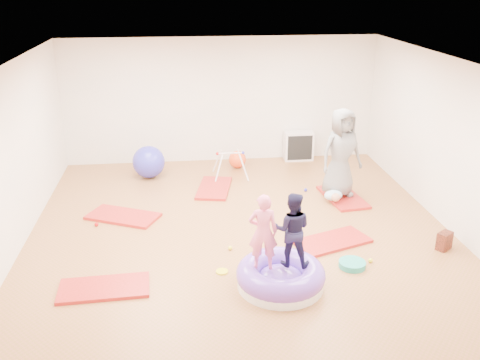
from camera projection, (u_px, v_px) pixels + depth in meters
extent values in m
cube|color=#A1603C|center=(242.00, 238.00, 8.77)|extent=(7.00, 8.00, 0.01)
cube|color=silver|center=(242.00, 66.00, 7.77)|extent=(7.00, 8.00, 0.01)
cube|color=white|center=(221.00, 100.00, 11.98)|extent=(7.00, 0.01, 2.80)
cube|color=white|center=(298.00, 305.00, 4.56)|extent=(7.00, 0.01, 2.80)
cube|color=white|center=(7.00, 166.00, 7.89)|extent=(0.01, 8.00, 2.80)
cube|color=white|center=(457.00, 149.00, 8.65)|extent=(0.01, 8.00, 2.80)
cube|color=red|center=(104.00, 288.00, 7.31)|extent=(1.25, 0.67, 0.05)
cube|color=red|center=(123.00, 216.00, 9.48)|extent=(1.39, 1.10, 0.05)
cube|color=red|center=(214.00, 188.00, 10.74)|extent=(0.83, 1.30, 0.05)
cube|color=red|center=(332.00, 241.00, 8.60)|extent=(1.33, 0.97, 0.05)
cube|color=red|center=(343.00, 197.00, 10.30)|extent=(0.77, 1.30, 0.05)
cylinder|color=white|center=(280.00, 282.00, 7.38)|extent=(1.19, 1.19, 0.13)
torus|color=#6F42C5|center=(281.00, 274.00, 7.34)|extent=(1.23, 1.23, 0.33)
ellipsoid|color=#6F42C5|center=(280.00, 279.00, 7.37)|extent=(0.65, 0.65, 0.29)
imported|color=pink|center=(263.00, 229.00, 7.07)|extent=(0.42, 0.30, 1.08)
imported|color=#1B183A|center=(292.00, 226.00, 7.16)|extent=(0.60, 0.52, 1.06)
imported|color=slate|center=(341.00, 153.00, 10.05)|extent=(0.95, 0.74, 1.70)
ellipsoid|color=#B8DDF7|center=(333.00, 195.00, 10.06)|extent=(0.35, 0.22, 0.20)
sphere|color=tan|center=(336.00, 197.00, 9.91)|extent=(0.16, 0.16, 0.16)
sphere|color=#3534C1|center=(306.00, 190.00, 10.62)|extent=(0.07, 0.07, 0.07)
sphere|color=yellow|center=(371.00, 261.00, 8.00)|extent=(0.07, 0.07, 0.07)
sphere|color=#3534C1|center=(282.00, 295.00, 7.13)|extent=(0.07, 0.07, 0.07)
sphere|color=yellow|center=(230.00, 248.00, 8.37)|extent=(0.07, 0.07, 0.07)
sphere|color=red|center=(295.00, 224.00, 9.19)|extent=(0.07, 0.07, 0.07)
sphere|color=red|center=(96.00, 224.00, 9.16)|extent=(0.07, 0.07, 0.07)
sphere|color=#3534C1|center=(149.00, 162.00, 11.28)|extent=(0.68, 0.68, 0.68)
sphere|color=#FF4F1F|center=(237.00, 159.00, 11.89)|extent=(0.39, 0.39, 0.39)
cylinder|color=white|center=(219.00, 168.00, 11.02)|extent=(0.21, 0.22, 0.56)
cylinder|color=white|center=(217.00, 161.00, 11.47)|extent=(0.21, 0.22, 0.56)
cylinder|color=white|center=(244.00, 167.00, 11.08)|extent=(0.21, 0.22, 0.56)
cylinder|color=white|center=(241.00, 160.00, 11.52)|extent=(0.21, 0.22, 0.56)
cylinder|color=white|center=(230.00, 153.00, 11.19)|extent=(0.54, 0.03, 0.03)
sphere|color=red|center=(217.00, 154.00, 11.16)|extent=(0.06, 0.06, 0.06)
sphere|color=#3534C1|center=(243.00, 153.00, 11.21)|extent=(0.06, 0.06, 0.06)
cube|color=white|center=(298.00, 146.00, 12.37)|extent=(0.66, 0.32, 0.66)
cube|color=black|center=(300.00, 148.00, 12.22)|extent=(0.57, 0.02, 0.57)
cube|color=white|center=(299.00, 146.00, 12.32)|extent=(0.02, 0.23, 0.58)
cube|color=white|center=(299.00, 146.00, 12.32)|extent=(0.58, 0.23, 0.02)
cylinder|color=teal|center=(352.00, 264.00, 7.88)|extent=(0.40, 0.40, 0.09)
cube|color=maroon|center=(444.00, 241.00, 8.35)|extent=(0.29, 0.27, 0.29)
cylinder|color=yellow|center=(222.00, 272.00, 7.74)|extent=(0.18, 0.18, 0.03)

